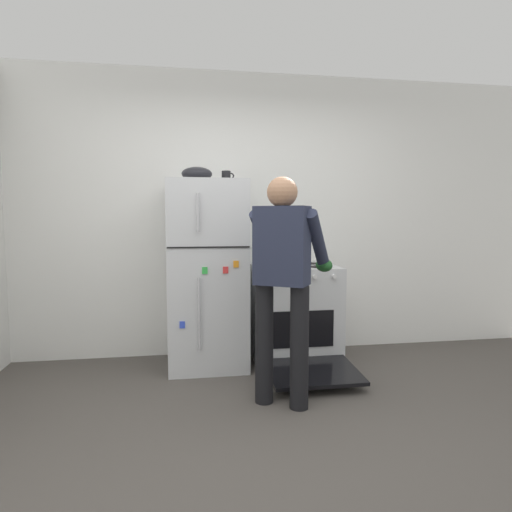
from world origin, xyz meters
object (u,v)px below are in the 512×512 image
(red_pot, at_px, (279,260))
(mixing_bowl, at_px, (197,174))
(stove_range, at_px, (295,314))
(refrigerator, at_px, (207,274))
(coffee_mug, at_px, (226,176))
(person_cook, at_px, (284,270))

(red_pot, xyz_separation_m, mixing_bowl, (-0.72, 0.05, 0.76))
(stove_range, relative_size, mixing_bowl, 4.55)
(refrigerator, distance_m, red_pot, 0.66)
(refrigerator, relative_size, coffee_mug, 14.67)
(refrigerator, distance_m, person_cook, 1.05)
(refrigerator, relative_size, mixing_bowl, 6.20)
(refrigerator, bearing_deg, person_cook, -61.90)
(stove_range, bearing_deg, red_pot, -168.59)
(coffee_mug, bearing_deg, refrigerator, -164.60)
(person_cook, xyz_separation_m, red_pot, (0.15, 0.87, -0.01))
(mixing_bowl, bearing_deg, refrigerator, -0.23)
(refrigerator, xyz_separation_m, red_pot, (0.64, -0.05, 0.12))
(person_cook, bearing_deg, coffee_mug, 107.58)
(stove_range, xyz_separation_m, person_cook, (-0.31, -0.90, 0.52))
(stove_range, xyz_separation_m, red_pot, (-0.16, -0.03, 0.51))
(red_pot, bearing_deg, refrigerator, 175.58)
(refrigerator, bearing_deg, stove_range, -1.24)
(stove_range, distance_m, coffee_mug, 1.40)
(refrigerator, distance_m, mixing_bowl, 0.88)
(stove_range, relative_size, red_pot, 3.40)
(person_cook, xyz_separation_m, mixing_bowl, (-0.57, 0.92, 0.75))
(person_cook, bearing_deg, refrigerator, 118.10)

